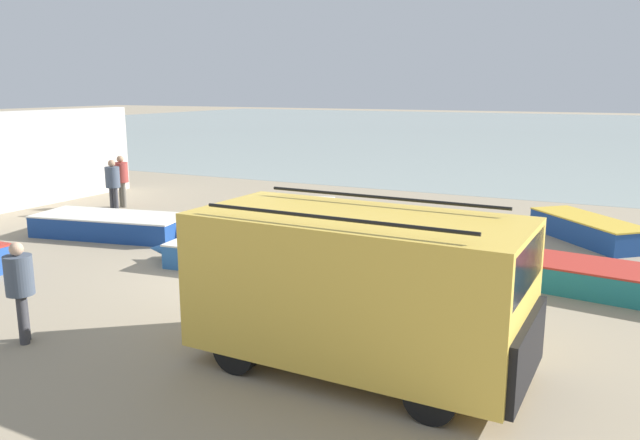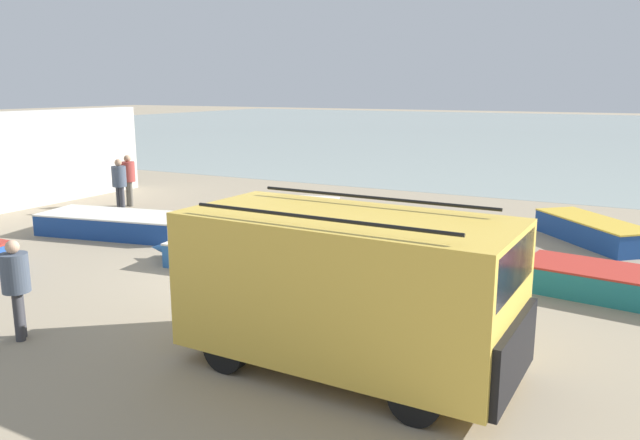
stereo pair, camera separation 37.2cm
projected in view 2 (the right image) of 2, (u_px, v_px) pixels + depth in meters
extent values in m
plane|color=gray|center=(254.00, 272.00, 13.80)|extent=(200.00, 200.00, 0.00)
cube|color=#99A89E|center=(559.00, 131.00, 58.86)|extent=(120.00, 80.00, 0.01)
cube|color=gold|center=(347.00, 284.00, 8.82)|extent=(4.73, 2.35, 1.98)
cube|color=black|center=(515.00, 355.00, 7.79)|extent=(0.17, 2.01, 0.89)
cube|color=#1E232D|center=(515.00, 266.00, 7.59)|extent=(0.13, 1.92, 0.63)
cylinder|color=black|center=(464.00, 342.00, 9.13)|extent=(0.69, 0.24, 0.68)
cylinder|color=black|center=(416.00, 398.00, 7.51)|extent=(0.69, 0.24, 0.68)
cylinder|color=black|center=(297.00, 309.00, 10.53)|extent=(0.69, 0.24, 0.68)
cylinder|color=black|center=(226.00, 349.00, 8.90)|extent=(0.69, 0.24, 0.68)
cylinder|color=black|center=(374.00, 198.00, 9.31)|extent=(3.81, 0.19, 0.05)
cylinder|color=black|center=(317.00, 218.00, 7.87)|extent=(3.81, 0.19, 0.05)
cube|color=navy|center=(593.00, 232.00, 16.35)|extent=(3.18, 3.34, 0.58)
cone|color=navy|center=(546.00, 216.00, 18.31)|extent=(0.91, 0.93, 0.55)
cube|color=gold|center=(594.00, 223.00, 16.30)|extent=(0.97, 0.90, 0.05)
cube|color=gold|center=(594.00, 220.00, 16.28)|extent=(3.21, 3.37, 0.04)
cube|color=navy|center=(116.00, 225.00, 17.25)|extent=(4.39, 2.38, 0.55)
cone|color=navy|center=(199.00, 231.00, 16.53)|extent=(1.00, 0.68, 0.52)
cube|color=silver|center=(116.00, 217.00, 17.21)|extent=(0.47, 1.52, 0.05)
cube|color=silver|center=(116.00, 214.00, 17.19)|extent=(4.43, 2.40, 0.04)
cube|color=#ADA89E|center=(433.00, 236.00, 16.04)|extent=(2.20, 3.32, 0.51)
cone|color=#ADA89E|center=(433.00, 221.00, 17.83)|extent=(0.67, 0.79, 0.49)
cube|color=gold|center=(434.00, 229.00, 16.00)|extent=(1.22, 0.57, 0.05)
cube|color=gold|center=(434.00, 225.00, 15.98)|extent=(2.22, 3.35, 0.04)
cube|color=#234CA3|center=(303.00, 214.00, 18.92)|extent=(2.24, 3.76, 0.46)
cone|color=#234CA3|center=(321.00, 202.00, 20.95)|extent=(0.60, 0.85, 0.43)
cube|color=silver|center=(303.00, 209.00, 18.88)|extent=(1.37, 0.50, 0.05)
cube|color=silver|center=(303.00, 206.00, 18.87)|extent=(2.26, 3.80, 0.04)
cube|color=#1E757F|center=(607.00, 283.00, 12.15)|extent=(3.21, 1.83, 0.51)
cube|color=#B22D23|center=(608.00, 274.00, 12.11)|extent=(0.38, 1.33, 0.05)
cube|color=#B22D23|center=(609.00, 270.00, 12.10)|extent=(3.24, 1.85, 0.04)
cube|color=#2D66AD|center=(245.00, 257.00, 14.02)|extent=(3.64, 1.65, 0.52)
cone|color=#2D66AD|center=(165.00, 248.00, 14.79)|extent=(0.82, 0.57, 0.49)
cube|color=silver|center=(245.00, 249.00, 13.98)|extent=(0.32, 1.19, 0.05)
cube|color=silver|center=(244.00, 245.00, 13.96)|extent=(3.67, 1.66, 0.04)
cylinder|color=#38383D|center=(122.00, 200.00, 20.31)|extent=(0.16, 0.16, 0.84)
cylinder|color=#38383D|center=(119.00, 199.00, 20.41)|extent=(0.16, 0.16, 0.84)
cylinder|color=#424C5B|center=(119.00, 176.00, 20.20)|extent=(0.46, 0.46, 0.67)
sphere|color=tan|center=(118.00, 163.00, 20.11)|extent=(0.23, 0.23, 0.23)
cylinder|color=#38383D|center=(19.00, 317.00, 9.97)|extent=(0.15, 0.15, 0.80)
cylinder|color=#38383D|center=(20.00, 314.00, 10.13)|extent=(0.15, 0.15, 0.80)
cylinder|color=#424C5B|center=(15.00, 273.00, 9.90)|extent=(0.43, 0.43, 0.63)
sphere|color=tan|center=(12.00, 247.00, 9.81)|extent=(0.22, 0.22, 0.22)
cylinder|color=#5B564C|center=(130.00, 194.00, 21.33)|extent=(0.16, 0.16, 0.85)
cylinder|color=#5B564C|center=(128.00, 193.00, 21.46)|extent=(0.16, 0.16, 0.85)
cylinder|color=#993833|center=(128.00, 172.00, 21.24)|extent=(0.46, 0.46, 0.67)
sphere|color=tan|center=(127.00, 158.00, 21.14)|extent=(0.23, 0.23, 0.23)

